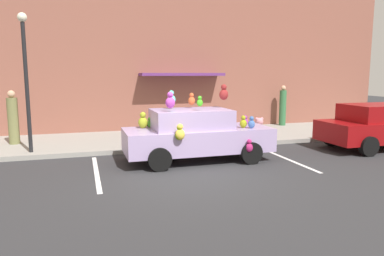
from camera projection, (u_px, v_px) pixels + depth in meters
The scene contains 11 objects.
ground_plane at pixel (186, 176), 9.24m from camera, with size 60.00×60.00×0.00m, color #2D2D30.
sidewalk at pixel (151, 139), 13.96m from camera, with size 24.00×4.00×0.15m, color gray.
storefront_building at pixel (141, 59), 15.52m from camera, with size 24.00×1.25×6.40m.
parking_stripe_front at pixel (285, 158), 11.18m from camera, with size 0.12×3.60×0.01m, color silver.
parking_stripe_rear at pixel (96, 172), 9.55m from camera, with size 0.12×3.60×0.01m, color silver.
plush_covered_car at pixel (196, 134), 10.75m from camera, with size 4.33×2.01×2.26m.
parked_sedan_behind at pixel (381, 126), 12.54m from camera, with size 4.33×2.00×1.54m.
teddy_bear_on_sidewalk at pixel (259, 129), 13.57m from camera, with size 0.43×0.36×0.82m.
street_lamp_post at pixel (26, 69), 10.97m from camera, with size 0.28×0.28×4.23m.
pedestrian_near_shopfront at pixel (283, 107), 17.12m from camera, with size 0.32×0.32×1.88m.
pedestrian_walking_past at pixel (13, 119), 12.55m from camera, with size 0.35×0.35×1.87m.
Camera 1 is at (-2.48, -8.60, 2.59)m, focal length 33.91 mm.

